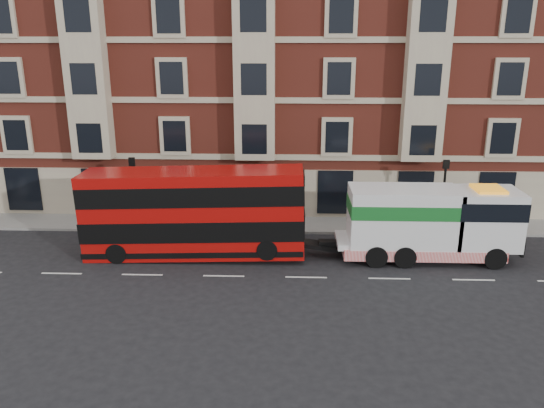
{
  "coord_description": "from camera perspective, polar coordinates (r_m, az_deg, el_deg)",
  "views": [
    {
      "loc": [
        3.21,
        -23.45,
        10.92
      ],
      "look_at": [
        2.2,
        4.0,
        2.46
      ],
      "focal_mm": 35.0,
      "sensor_mm": 36.0,
      "label": 1
    }
  ],
  "objects": [
    {
      "name": "ground",
      "position": [
        26.07,
        -5.21,
        -7.73
      ],
      "size": [
        120.0,
        120.0,
        0.0
      ],
      "primitive_type": "plane",
      "color": "black",
      "rests_on": "ground"
    },
    {
      "name": "sidewalk",
      "position": [
        32.95,
        -3.61,
        -2.13
      ],
      "size": [
        90.0,
        3.0,
        0.15
      ],
      "primitive_type": "cube",
      "color": "slate",
      "rests_on": "ground"
    },
    {
      "name": "victorian_terrace",
      "position": [
        38.56,
        -2.0,
        15.84
      ],
      "size": [
        45.0,
        12.0,
        20.4
      ],
      "color": "maroon",
      "rests_on": "ground"
    },
    {
      "name": "lamp_post_west",
      "position": [
        32.12,
        -14.64,
        1.68
      ],
      "size": [
        0.35,
        0.15,
        4.35
      ],
      "color": "black",
      "rests_on": "sidewalk"
    },
    {
      "name": "lamp_post_east",
      "position": [
        32.0,
        17.97,
        1.34
      ],
      "size": [
        0.35,
        0.15,
        4.35
      ],
      "color": "black",
      "rests_on": "sidewalk"
    },
    {
      "name": "double_decker_bus",
      "position": [
        27.8,
        -8.4,
        -0.82
      ],
      "size": [
        11.41,
        2.62,
        4.62
      ],
      "color": "#A50B09",
      "rests_on": "ground"
    },
    {
      "name": "tow_truck",
      "position": [
        28.37,
        16.37,
        -1.89
      ],
      "size": [
        9.14,
        2.7,
        3.81
      ],
      "color": "silver",
      "rests_on": "ground"
    },
    {
      "name": "pedestrian",
      "position": [
        32.59,
        -14.51,
        -1.35
      ],
      "size": [
        0.66,
        0.59,
        1.51
      ],
      "primitive_type": "imported",
      "rotation": [
        0.0,
        0.0,
        -0.52
      ],
      "color": "#1B2937",
      "rests_on": "sidewalk"
    }
  ]
}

